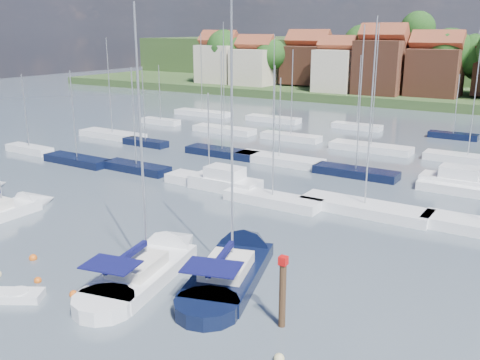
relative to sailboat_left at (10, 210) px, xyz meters
The scene contains 12 objects.
ground 38.95m from the sailboat_left, 65.05° to the left, with size 260.00×260.00×0.00m, color #414C58.
sailboat_left is the anchor object (origin of this frame).
sailboat_centre 17.09m from the sailboat_left, ahead, with size 6.11×13.50×17.68m.
sailboat_navy 21.46m from the sailboat_left, ahead, with size 7.43×14.10×18.80m.
tender 15.84m from the sailboat_left, 33.77° to the right, with size 3.09×2.55×0.61m.
timber_piling 27.35m from the sailboat_left, ahead, with size 0.40×0.40×6.14m.
buoy_c 10.45m from the sailboat_left, 27.44° to the right, with size 0.53×0.53×0.53m, color #D85914.
buoy_d 16.97m from the sailboat_left, 23.74° to the right, with size 0.49×0.49×0.49m, color #D85914.
buoy_e 20.99m from the sailboat_left, ahead, with size 0.52×0.52×0.52m, color #D85914.
buoy_f 29.07m from the sailboat_left, 11.92° to the right, with size 0.51×0.51×0.51m, color beige.
buoy_g 14.07m from the sailboat_left, 28.88° to the right, with size 0.45×0.45×0.45m, color #D85914.
marina_field 35.56m from the sailboat_left, 58.96° to the left, with size 79.62×41.41×15.93m.
Camera 1 is at (21.97, -20.42, 14.75)m, focal length 40.00 mm.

